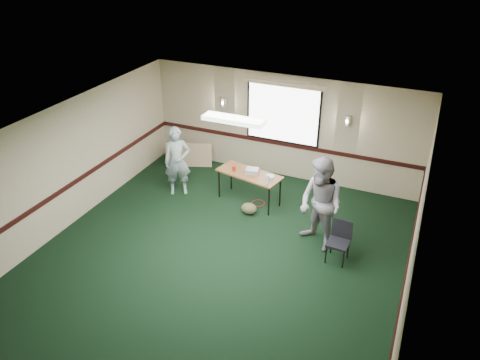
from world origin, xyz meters
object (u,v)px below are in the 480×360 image
at_px(folding_table, 249,175).
at_px(person_right, 321,205).
at_px(person_left, 177,161).
at_px(conference_chair, 340,238).
at_px(projector, 252,171).

bearing_deg(folding_table, person_right, -16.13).
bearing_deg(person_right, person_left, -159.45).
distance_m(folding_table, conference_chair, 2.77).
distance_m(folding_table, projector, 0.13).
xyz_separation_m(folding_table, person_left, (-1.74, -0.29, 0.15)).
distance_m(folding_table, person_left, 1.77).
height_order(folding_table, conference_chair, conference_chair).
xyz_separation_m(folding_table, projector, (0.05, 0.05, 0.10)).
xyz_separation_m(person_left, person_right, (3.70, -0.75, 0.13)).
xyz_separation_m(folding_table, conference_chair, (2.44, -1.28, -0.22)).
xyz_separation_m(folding_table, person_right, (1.95, -1.04, 0.28)).
distance_m(projector, person_right, 2.20).
height_order(person_left, person_right, person_right).
bearing_deg(folding_table, projector, 57.78).
height_order(folding_table, person_left, person_left).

